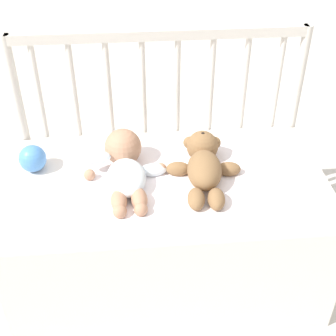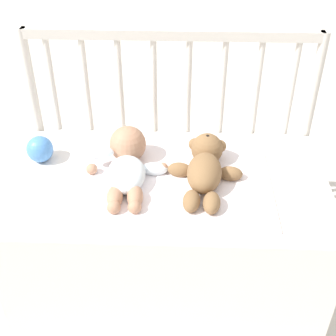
% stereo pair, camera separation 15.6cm
% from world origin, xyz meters
% --- Properties ---
extents(ground_plane, '(12.00, 12.00, 0.00)m').
position_xyz_m(ground_plane, '(0.00, 0.00, 0.00)').
color(ground_plane, silver).
extents(crib_mattress, '(1.10, 0.61, 0.46)m').
position_xyz_m(crib_mattress, '(0.00, 0.00, 0.23)').
color(crib_mattress, white).
rests_on(crib_mattress, ground_plane).
extents(crib_rail, '(1.10, 0.04, 0.87)m').
position_xyz_m(crib_rail, '(0.00, 0.33, 0.60)').
color(crib_rail, beige).
rests_on(crib_rail, ground_plane).
extents(blanket, '(0.71, 0.46, 0.01)m').
position_xyz_m(blanket, '(-0.01, -0.02, 0.47)').
color(blanket, white).
rests_on(blanket, crib_mattress).
extents(teddy_bear, '(0.26, 0.36, 0.12)m').
position_xyz_m(teddy_bear, '(0.12, 0.02, 0.51)').
color(teddy_bear, olive).
rests_on(teddy_bear, crib_mattress).
extents(baby, '(0.29, 0.38, 0.13)m').
position_xyz_m(baby, '(-0.14, 0.03, 0.51)').
color(baby, white).
rests_on(baby, crib_mattress).
extents(toy_ball, '(0.10, 0.10, 0.10)m').
position_xyz_m(toy_ball, '(-0.46, 0.11, 0.51)').
color(toy_ball, '#4C8CDB').
rests_on(toy_ball, crib_mattress).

